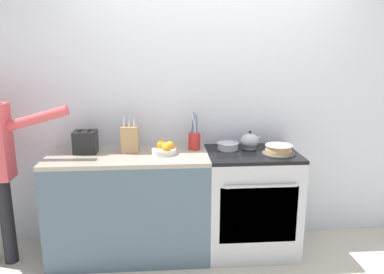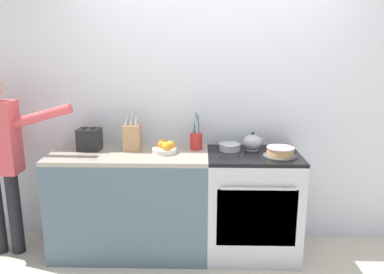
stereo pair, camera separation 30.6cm
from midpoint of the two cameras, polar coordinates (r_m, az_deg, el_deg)
The scene contains 11 objects.
ground_plane at distance 3.30m, azimuth 6.13°, elevation -19.51°, with size 16.00×16.00×0.00m, color beige.
wall_back at distance 3.42m, azimuth 5.86°, elevation 5.12°, with size 8.00×0.04×2.60m.
counter_cabinet at distance 3.37m, azimuth -6.71°, elevation -9.96°, with size 1.35×0.60×0.92m.
stove_range at distance 3.39m, azimuth 11.72°, elevation -10.02°, with size 0.78×0.63×0.92m.
layer_cake at distance 3.20m, azimuth 15.99°, elevation -2.27°, with size 0.28×0.28×0.08m.
tea_kettle at distance 3.34m, azimuth 11.84°, elevation -0.84°, with size 0.20×0.16×0.16m.
mixing_bowl at distance 3.30m, azimuth 8.43°, elevation -1.52°, with size 0.19×0.19×0.06m.
knife_block at distance 3.27m, azimuth -6.47°, elevation -0.03°, with size 0.14×0.15×0.32m.
utensil_crock at distance 3.29m, azimuth 3.30°, elevation -0.52°, with size 0.11×0.11×0.34m.
fruit_bowl at distance 3.18m, azimuth -1.42°, elevation -1.69°, with size 0.21×0.21×0.11m.
toaster at distance 3.35m, azimuth -12.87°, elevation -0.37°, with size 0.21×0.16×0.19m.
Camera 2 is at (-0.11, -2.76, 1.79)m, focal length 35.00 mm.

